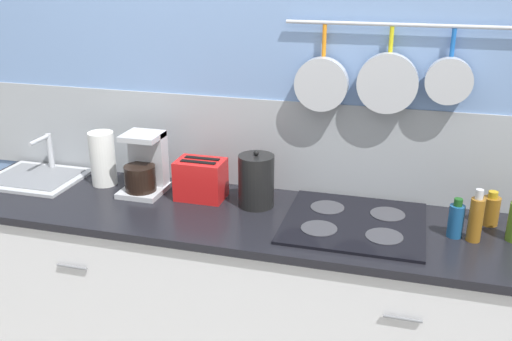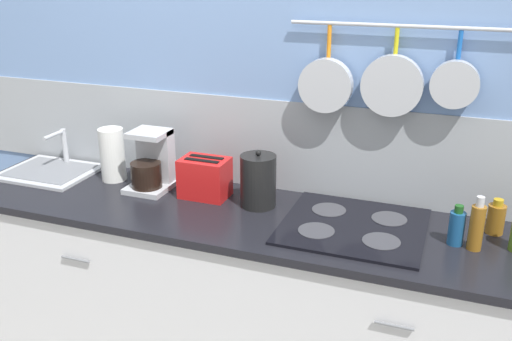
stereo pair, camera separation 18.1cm
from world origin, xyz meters
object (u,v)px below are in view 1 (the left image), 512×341
paper_towel_roll (103,159)px  kettle (256,181)px  bottle_olive_oil (456,220)px  bottle_dish_soap (476,218)px  toaster (201,179)px  coffee_maker (145,167)px  bottle_vinegar (491,210)px

paper_towel_roll → kettle: paper_towel_roll is taller
bottle_olive_oil → bottle_dish_soap: 0.07m
toaster → bottle_olive_oil: bearing=-4.6°
paper_towel_roll → bottle_dish_soap: paper_towel_roll is taller
coffee_maker → kettle: (0.54, -0.02, -0.00)m
toaster → bottle_olive_oil: toaster is taller
paper_towel_roll → kettle: bearing=-3.4°
bottle_olive_oil → bottle_vinegar: bearing=47.0°
toaster → kettle: bearing=-2.6°
kettle → bottle_olive_oil: size_ratio=1.60×
paper_towel_roll → bottle_vinegar: (1.74, 0.03, -0.07)m
coffee_maker → bottle_dish_soap: (1.44, -0.12, -0.02)m
paper_towel_roll → bottle_vinegar: size_ratio=1.79×
toaster → paper_towel_roll: bearing=176.2°
paper_towel_roll → coffee_maker: size_ratio=0.92×
kettle → bottle_vinegar: 0.98m
coffee_maker → kettle: size_ratio=1.09×
paper_towel_roll → bottle_vinegar: paper_towel_roll is taller
bottle_olive_oil → coffee_maker: bearing=175.9°
toaster → bottle_vinegar: bearing=3.0°
kettle → bottle_dish_soap: size_ratio=1.20×
paper_towel_roll → kettle: 0.77m
kettle → paper_towel_roll: bearing=176.6°
bottle_olive_oil → bottle_vinegar: (0.14, 0.15, -0.01)m
toaster → bottle_vinegar: 1.24m
toaster → bottle_dish_soap: bearing=-5.2°
paper_towel_roll → bottle_olive_oil: (1.60, -0.12, -0.06)m
bottle_olive_oil → bottle_vinegar: size_ratio=1.11×
coffee_maker → bottle_dish_soap: coffee_maker is taller
bottle_olive_oil → paper_towel_roll: bearing=175.6°
toaster → kettle: 0.26m
coffee_maker → kettle: coffee_maker is taller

